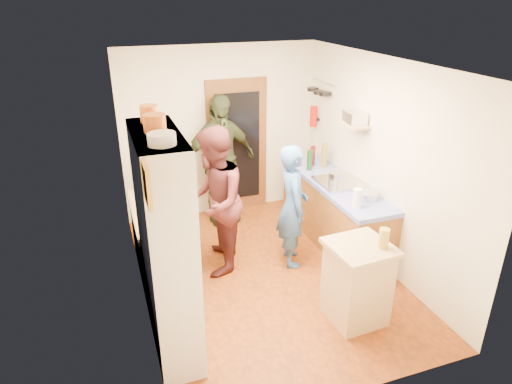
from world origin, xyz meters
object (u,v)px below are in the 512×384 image
island_base (357,285)px  person_hob (295,207)px  person_left (217,200)px  hutch_body (166,247)px  right_counter_base (334,213)px  person_back (221,160)px

island_base → person_hob: size_ratio=0.54×
island_base → person_left: bearing=126.7°
hutch_body → right_counter_base: bearing=27.5°
person_back → person_hob: bearing=-82.2°
hutch_body → person_left: 1.44m
right_counter_base → island_base: size_ratio=2.56×
right_counter_base → person_hob: person_hob is taller
island_base → person_left: person_left is taller
island_base → person_left: 1.92m
person_left → hutch_body: bearing=-15.2°
person_hob → right_counter_base: bearing=-54.6°
person_back → person_left: bearing=-120.3°
person_left → person_back: person_back is taller
person_left → person_back: 1.30m
right_counter_base → person_back: bearing=139.4°
island_base → person_hob: person_hob is taller
island_base → person_left: size_ratio=0.46×
right_counter_base → island_base: island_base is taller
person_hob → person_left: 0.98m
right_counter_base → person_left: bearing=-176.3°
hutch_body → person_left: hutch_body is taller
right_counter_base → hutch_body: bearing=-152.5°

